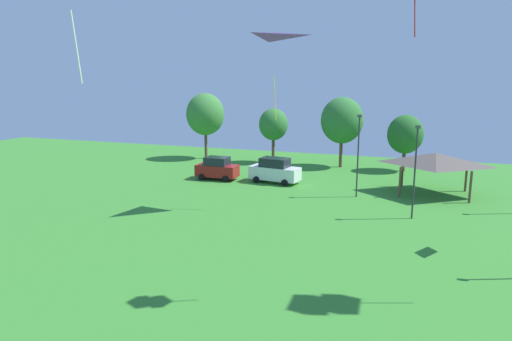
% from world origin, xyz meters
% --- Properties ---
extents(kite_flying_9, '(4.03, 3.94, 4.68)m').
position_xyz_m(kite_flying_9, '(-7.06, 33.83, 11.13)').
color(kite_flying_9, purple).
extents(parked_car_leftmost, '(4.09, 2.10, 2.23)m').
position_xyz_m(parked_car_leftmost, '(-14.75, 40.91, 1.11)').
color(parked_car_leftmost, maroon).
rests_on(parked_car_leftmost, ground).
extents(parked_car_second_from_left, '(4.99, 2.56, 2.40)m').
position_xyz_m(parked_car_second_from_left, '(-8.98, 41.47, 1.18)').
color(parked_car_second_from_left, silver).
rests_on(parked_car_second_from_left, ground).
extents(park_pavilion, '(6.94, 5.30, 3.60)m').
position_xyz_m(park_pavilion, '(5.22, 41.87, 3.08)').
color(park_pavilion, brown).
rests_on(park_pavilion, ground).
extents(light_post_0, '(0.36, 0.20, 6.65)m').
position_xyz_m(light_post_0, '(3.69, 33.84, 3.73)').
color(light_post_0, '#2D2D33').
rests_on(light_post_0, ground).
extents(light_post_1, '(0.36, 0.20, 6.91)m').
position_xyz_m(light_post_1, '(-0.87, 38.65, 3.86)').
color(light_post_1, '#2D2D33').
rests_on(light_post_1, ground).
extents(treeline_tree_0, '(4.67, 4.67, 8.07)m').
position_xyz_m(treeline_tree_0, '(-21.17, 51.48, 5.49)').
color(treeline_tree_0, brown).
rests_on(treeline_tree_0, ground).
extents(treeline_tree_1, '(3.39, 3.39, 6.41)m').
position_xyz_m(treeline_tree_1, '(-12.38, 51.52, 4.52)').
color(treeline_tree_1, brown).
rests_on(treeline_tree_1, ground).
extents(treeline_tree_2, '(4.67, 4.67, 7.82)m').
position_xyz_m(treeline_tree_2, '(-4.42, 51.54, 5.24)').
color(treeline_tree_2, brown).
rests_on(treeline_tree_2, ground).
extents(treeline_tree_3, '(3.76, 3.76, 6.05)m').
position_xyz_m(treeline_tree_3, '(2.33, 51.60, 3.96)').
color(treeline_tree_3, brown).
rests_on(treeline_tree_3, ground).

